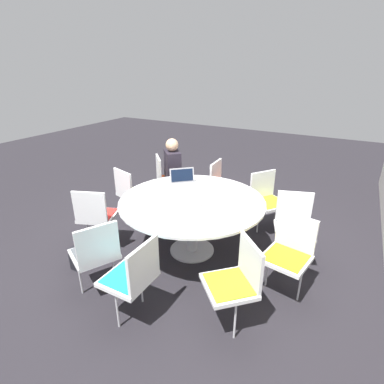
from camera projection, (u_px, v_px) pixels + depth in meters
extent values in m
plane|color=black|center=(192.00, 250.00, 3.92)|extent=(16.00, 16.00, 0.00)
cylinder|color=#B7B7BC|center=(192.00, 250.00, 3.92)|extent=(0.57, 0.57, 0.02)
cylinder|color=#B7B7BC|center=(192.00, 226.00, 3.78)|extent=(0.14, 0.14, 0.68)
cylinder|color=white|center=(192.00, 201.00, 3.64)|extent=(1.77, 1.77, 0.03)
cube|color=white|center=(171.00, 180.00, 5.12)|extent=(0.61, 0.61, 0.04)
cube|color=#E04C1E|center=(170.00, 178.00, 5.11)|extent=(0.54, 0.53, 0.01)
cube|color=white|center=(159.00, 169.00, 4.99)|extent=(0.33, 0.31, 0.40)
cylinder|color=silver|center=(169.00, 188.00, 5.37)|extent=(0.02, 0.02, 0.40)
cylinder|color=silver|center=(173.00, 196.00, 5.05)|extent=(0.02, 0.02, 0.40)
cube|color=white|center=(135.00, 194.00, 4.56)|extent=(0.53, 0.54, 0.04)
cube|color=gold|center=(135.00, 192.00, 4.55)|extent=(0.46, 0.48, 0.01)
cube|color=white|center=(123.00, 184.00, 4.35)|extent=(0.15, 0.41, 0.40)
cylinder|color=silver|center=(130.00, 204.00, 4.77)|extent=(0.02, 0.02, 0.40)
cylinder|color=silver|center=(143.00, 211.00, 4.53)|extent=(0.02, 0.02, 0.40)
cube|color=white|center=(99.00, 216.00, 3.90)|extent=(0.55, 0.56, 0.04)
cube|color=red|center=(98.00, 214.00, 3.89)|extent=(0.48, 0.49, 0.01)
cube|color=white|center=(90.00, 207.00, 3.64)|extent=(0.18, 0.40, 0.40)
cylinder|color=silver|center=(88.00, 230.00, 4.01)|extent=(0.02, 0.02, 0.40)
cylinder|color=silver|center=(114.00, 232.00, 3.97)|extent=(0.02, 0.02, 0.40)
cube|color=white|center=(94.00, 254.00, 3.12)|extent=(0.58, 0.57, 0.04)
cube|color=#4C5156|center=(94.00, 252.00, 3.11)|extent=(0.51, 0.50, 0.01)
cube|color=white|center=(98.00, 245.00, 2.88)|extent=(0.39, 0.22, 0.40)
cylinder|color=silver|center=(80.00, 278.00, 3.11)|extent=(0.02, 0.02, 0.40)
cylinder|color=silver|center=(113.00, 265.00, 3.30)|extent=(0.02, 0.02, 0.40)
cube|color=white|center=(128.00, 278.00, 2.76)|extent=(0.44, 0.42, 0.04)
cube|color=teal|center=(128.00, 276.00, 2.75)|extent=(0.39, 0.37, 0.01)
cube|color=white|center=(144.00, 265.00, 2.59)|extent=(0.42, 0.03, 0.40)
cylinder|color=silver|center=(117.00, 310.00, 2.70)|extent=(0.02, 0.02, 0.40)
cylinder|color=silver|center=(142.00, 286.00, 2.99)|extent=(0.02, 0.02, 0.40)
cube|color=white|center=(229.00, 286.00, 2.66)|extent=(0.61, 0.61, 0.04)
cube|color=olive|center=(229.00, 284.00, 2.65)|extent=(0.54, 0.53, 0.01)
cube|color=white|center=(250.00, 262.00, 2.62)|extent=(0.32, 0.31, 0.40)
cylinder|color=silver|center=(235.00, 320.00, 2.59)|extent=(0.02, 0.02, 0.40)
cylinder|color=silver|center=(221.00, 292.00, 2.91)|extent=(0.02, 0.02, 0.40)
cube|color=white|center=(286.00, 259.00, 3.04)|extent=(0.49, 0.51, 0.04)
cube|color=gold|center=(286.00, 257.00, 3.02)|extent=(0.43, 0.45, 0.01)
cube|color=white|center=(296.00, 233.00, 3.09)|extent=(0.11, 0.42, 0.40)
cylinder|color=silver|center=(300.00, 284.00, 3.02)|extent=(0.02, 0.02, 0.40)
cylinder|color=silver|center=(267.00, 270.00, 3.23)|extent=(0.02, 0.02, 0.40)
cube|color=white|center=(294.00, 231.00, 3.55)|extent=(0.54, 0.55, 0.04)
cube|color=#4C5156|center=(294.00, 229.00, 3.54)|extent=(0.47, 0.49, 0.01)
cube|color=white|center=(294.00, 207.00, 3.65)|extent=(0.16, 0.41, 0.40)
cylinder|color=silver|center=(307.00, 248.00, 3.61)|extent=(0.02, 0.02, 0.40)
cylinder|color=silver|center=(276.00, 245.00, 3.67)|extent=(0.02, 0.02, 0.40)
cube|color=white|center=(270.00, 203.00, 4.25)|extent=(0.60, 0.60, 0.04)
cube|color=olive|center=(270.00, 202.00, 4.24)|extent=(0.53, 0.52, 0.01)
cube|color=white|center=(262.00, 185.00, 4.33)|extent=(0.36, 0.26, 0.40)
cylinder|color=silver|center=(278.00, 215.00, 4.41)|extent=(0.02, 0.02, 0.40)
cylinder|color=silver|center=(258.00, 220.00, 4.27)|extent=(0.02, 0.02, 0.40)
cube|color=white|center=(227.00, 188.00, 4.77)|extent=(0.46, 0.44, 0.04)
cube|color=#E04C1E|center=(227.00, 187.00, 4.76)|extent=(0.40, 0.38, 0.01)
cube|color=white|center=(216.00, 174.00, 4.76)|extent=(0.42, 0.05, 0.40)
cylinder|color=silver|center=(230.00, 197.00, 5.00)|extent=(0.02, 0.02, 0.40)
cylinder|color=silver|center=(222.00, 205.00, 4.71)|extent=(0.02, 0.02, 0.40)
cylinder|color=#231E28|center=(178.00, 194.00, 5.09)|extent=(0.10, 0.10, 0.44)
cylinder|color=#231E28|center=(180.00, 198.00, 4.93)|extent=(0.10, 0.10, 0.44)
cube|color=#231E28|center=(173.00, 168.00, 4.79)|extent=(0.41, 0.41, 0.55)
sphere|color=tan|center=(172.00, 145.00, 4.65)|extent=(0.20, 0.20, 0.20)
cube|color=#99999E|center=(184.00, 185.00, 4.05)|extent=(0.38, 0.39, 0.02)
cube|color=#99999E|center=(182.00, 175.00, 4.10)|extent=(0.27, 0.28, 0.20)
cube|color=black|center=(182.00, 175.00, 4.09)|extent=(0.23, 0.25, 0.17)
cylinder|color=white|center=(197.00, 203.00, 3.44)|extent=(0.08, 0.08, 0.10)
cube|color=black|center=(86.00, 254.00, 3.61)|extent=(0.36, 0.16, 0.28)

